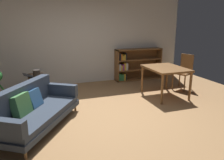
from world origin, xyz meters
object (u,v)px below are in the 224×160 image
fabric_couch (32,109)px  open_laptop (33,76)px  dining_chair_near (184,70)px  desk_speaker (37,75)px  dining_table (165,71)px  bookshelf (135,64)px  media_console (37,88)px

fabric_couch → open_laptop: fabric_couch is taller
dining_chair_near → desk_speaker: bearing=176.3°
dining_table → bookshelf: size_ratio=0.71×
fabric_couch → media_console: fabric_couch is taller
desk_speaker → fabric_couch: bearing=-96.0°
desk_speaker → media_console: bearing=95.3°
dining_chair_near → dining_table: bearing=-157.0°
open_laptop → media_console: bearing=-69.5°
media_console → dining_table: 3.30m
open_laptop → desk_speaker: (0.09, -0.45, 0.11)m
fabric_couch → media_console: bearing=85.9°
fabric_couch → dining_chair_near: dining_chair_near is taller
media_console → dining_table: (3.14, -0.91, 0.42)m
bookshelf → dining_table: bearing=-89.6°
fabric_couch → desk_speaker: 1.42m
media_console → fabric_couch: bearing=-94.1°
media_console → bookshelf: bearing=16.2°
desk_speaker → dining_chair_near: dining_chair_near is taller
fabric_couch → dining_table: fabric_couch is taller
dining_table → bookshelf: bookshelf is taller
dining_table → media_console: bearing=163.9°
open_laptop → dining_table: (3.21, -1.08, 0.12)m
fabric_couch → dining_table: size_ratio=1.87×
media_console → dining_table: size_ratio=1.02×
media_console → dining_table: dining_table is taller
media_console → dining_chair_near: 4.06m
fabric_couch → dining_table: 3.36m
fabric_couch → open_laptop: (0.05, 1.83, 0.19)m
fabric_couch → desk_speaker: bearing=84.0°
open_laptop → bookshelf: size_ratio=0.29×
dining_chair_near → media_console: bearing=172.4°
bookshelf → media_console: bearing=-163.8°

